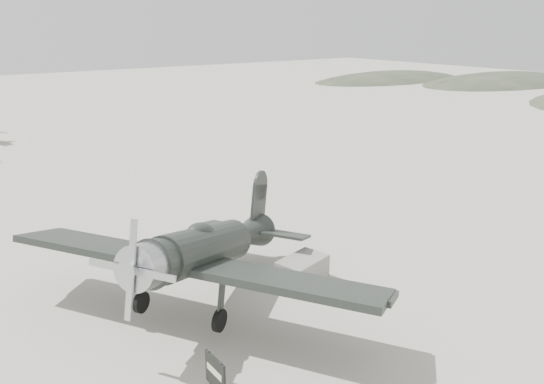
{
  "coord_description": "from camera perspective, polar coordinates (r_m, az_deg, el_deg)",
  "views": [
    {
      "loc": [
        -10.47,
        -13.97,
        8.03
      ],
      "look_at": [
        1.45,
        2.49,
        1.5
      ],
      "focal_mm": 35.0,
      "sensor_mm": 36.0,
      "label": 1
    }
  ],
  "objects": [
    {
      "name": "hill_east_north",
      "position": [
        82.42,
        23.63,
        10.77
      ],
      "size": [
        36.0,
        18.0,
        6.0
      ],
      "primitive_type": "ellipsoid",
      "color": "#303829",
      "rests_on": "ground"
    },
    {
      "name": "sign_board",
      "position": [
        12.32,
        -6.11,
        -18.88
      ],
      "size": [
        0.06,
        0.8,
        1.15
      ],
      "rotation": [
        0.0,
        0.0,
        0.0
      ],
      "color": "#333333",
      "rests_on": "ground"
    },
    {
      "name": "equipment_block",
      "position": [
        17.29,
        3.28,
        -8.38
      ],
      "size": [
        1.81,
        1.37,
        0.81
      ],
      "primitive_type": "cube",
      "rotation": [
        0.0,
        0.0,
        0.24
      ],
      "color": "slate",
      "rests_on": "ground"
    },
    {
      "name": "lowwing_monoplane",
      "position": [
        15.41,
        -6.88,
        -5.94
      ],
      "size": [
        8.7,
        10.17,
        3.51
      ],
      "rotation": [
        0.0,
        0.24,
        0.55
      ],
      "color": "black",
      "rests_on": "ground"
    },
    {
      "name": "hill_northeast",
      "position": [
        81.45,
        12.54,
        11.75
      ],
      "size": [
        32.0,
        16.0,
        5.2
      ],
      "primitive_type": "ellipsoid",
      "color": "#303829",
      "rests_on": "ground"
    },
    {
      "name": "ground",
      "position": [
        19.22,
        0.87,
        -6.89
      ],
      "size": [
        160.0,
        160.0,
        0.0
      ],
      "primitive_type": "plane",
      "color": "#A5A392",
      "rests_on": "ground"
    }
  ]
}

